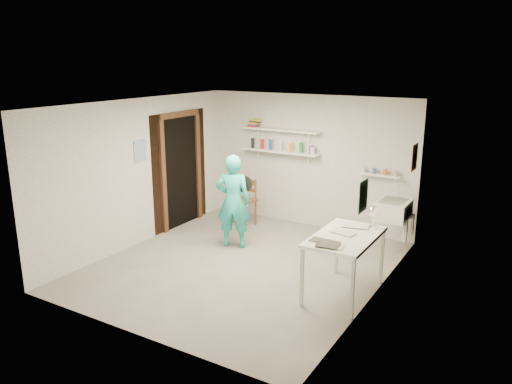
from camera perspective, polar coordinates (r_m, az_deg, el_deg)
The scene contains 27 objects.
floor at distance 7.59m, azimuth -1.56°, elevation -8.43°, with size 4.00×4.50×0.02m, color slate.
ceiling at distance 6.98m, azimuth -1.70°, elevation 10.08°, with size 4.00×4.50×0.02m, color silver.
wall_back at distance 9.13m, azimuth 5.99°, elevation 3.53°, with size 4.00×0.02×2.40m, color silver.
wall_front at distance 5.50m, azimuth -14.35°, elevation -4.72°, with size 4.00×0.02×2.40m, color silver.
wall_left at distance 8.41m, azimuth -13.29°, elevation 2.20°, with size 0.02×4.50×2.40m, color silver.
wall_right at distance 6.39m, azimuth 13.81°, elevation -1.92°, with size 0.02×4.50×2.40m, color silver.
doorway_recess at distance 9.21m, azimuth -8.62°, elevation 2.26°, with size 0.02×0.90×2.00m, color black.
corridor_box at distance 9.65m, azimuth -11.91°, elevation 3.01°, with size 1.40×1.50×2.10m, color brown.
door_lintel at distance 9.02m, azimuth -8.78°, elevation 8.77°, with size 0.06×1.05×0.10m, color brown.
door_jamb_near at distance 8.82m, azimuth -10.56°, elevation 1.62°, with size 0.06×0.10×2.00m, color brown.
door_jamb_far at distance 9.57m, azimuth -6.64°, elevation 2.83°, with size 0.06×0.10×2.00m, color brown.
shelf_lower at distance 9.21m, azimuth 2.84°, elevation 4.64°, with size 1.50×0.22×0.03m, color white.
shelf_upper at distance 9.14m, azimuth 2.87°, elevation 7.11°, with size 1.50×0.22×0.03m, color white.
ledge_shelf at distance 8.60m, azimuth 13.90°, elevation 1.90°, with size 0.70×0.14×0.03m, color white.
poster_left at distance 8.36m, azimuth -13.09°, elevation 4.59°, with size 0.01×0.28×0.36m, color #334C7F.
poster_right_a at distance 8.00m, azimuth 17.67°, elevation 3.81°, with size 0.01×0.34×0.42m, color #995933.
poster_right_b at distance 5.80m, azimuth 12.17°, elevation -0.44°, with size 0.01×0.30×0.38m, color #3F724C.
belfast_sink at distance 8.17m, azimuth 15.41°, elevation -1.96°, with size 0.48×0.60×0.30m, color white.
man at distance 8.07m, azimuth -2.62°, elevation -1.07°, with size 0.56×0.37×1.54m, color #25BBB5.
wall_clock at distance 8.13m, azimuth -1.37°, elevation 0.93°, with size 0.28×0.28×0.04m, color beige.
wooden_chair at distance 9.18m, azimuth -1.69°, elevation -0.99°, with size 0.44×0.42×0.95m, color brown.
work_table at distance 6.66m, azimuth 10.02°, elevation -8.22°, with size 0.74×1.23×0.82m, color white.
desk_lamp at distance 6.82m, azimuth 13.33°, elevation -2.19°, with size 0.15×0.15×0.15m, color white.
spray_cans at distance 9.19m, azimuth 2.85°, elevation 5.26°, with size 1.26×0.06×0.17m.
book_stack at distance 9.40m, azimuth -0.17°, elevation 7.87°, with size 0.26×0.14×0.14m.
ledge_pots at distance 8.59m, azimuth 13.92°, elevation 2.29°, with size 0.48×0.07×0.09m.
papers at distance 6.51m, azimuth 10.19°, elevation -4.79°, with size 0.30×0.22×0.03m.
Camera 1 is at (3.73, -5.87, 3.03)m, focal length 35.00 mm.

